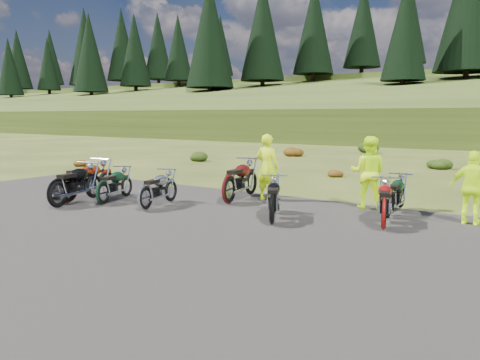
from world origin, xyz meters
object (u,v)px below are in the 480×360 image
Objects in this scene: motorcycle_0 at (59,209)px; motorcycle_7 at (390,218)px; motorcycle_3 at (146,211)px; person_middle at (267,168)px.

motorcycle_7 is (7.60, 3.73, 0.00)m from motorcycle_0.
motorcycle_3 is (2.15, 1.05, 0.00)m from motorcycle_0.
motorcycle_3 is 0.99× the size of person_middle.
motorcycle_0 is at bearing 43.24° from person_middle.
motorcycle_0 is 1.17× the size of motorcycle_7.
motorcycle_3 is at bearing 112.52° from motorcycle_7.
person_middle is (3.98, 4.05, 0.95)m from motorcycle_0.
person_middle is at bearing -43.22° from motorcycle_3.
motorcycle_0 is 2.40m from motorcycle_3.
person_middle reaches higher than motorcycle_7.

